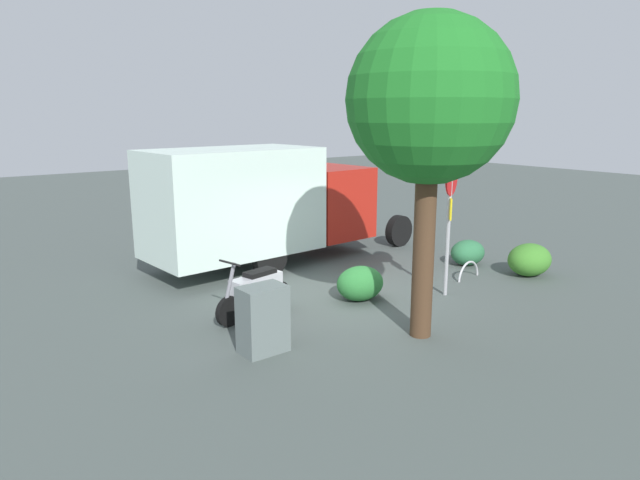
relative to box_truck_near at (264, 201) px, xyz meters
name	(u,v)px	position (x,y,z in m)	size (l,w,h in m)	color
ground_plane	(350,298)	(0.09, 3.46, -1.63)	(60.00, 60.00, 0.00)	#47514D
box_truck_near	(264,201)	(0.00, 0.00, 0.00)	(7.63, 2.61, 2.97)	black
motorcycle	(256,290)	(2.20, 3.19, -1.11)	(1.79, 0.66, 1.20)	black
stop_sign	(450,206)	(-1.66, 4.54, 0.29)	(0.71, 0.33, 2.89)	#9E9EA3
street_tree	(430,103)	(0.42, 5.73, 2.32)	(2.71, 2.71, 5.36)	#47301E
utility_cabinet	(263,319)	(2.96, 4.65, -1.08)	(0.74, 0.50, 1.11)	slate
bike_rack_hoop	(468,279)	(-3.04, 4.07, -1.63)	(0.85, 0.85, 0.05)	#B7B7BC
shrub_near_sign	(529,260)	(-4.39, 4.77, -1.24)	(1.13, 0.93, 0.77)	#3D7F29
shrub_mid_verge	(360,283)	(-0.01, 3.66, -1.28)	(1.04, 0.85, 0.71)	#2A7232
shrub_by_tree	(468,253)	(-4.01, 3.27, -1.31)	(0.94, 0.77, 0.64)	#2C6C42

